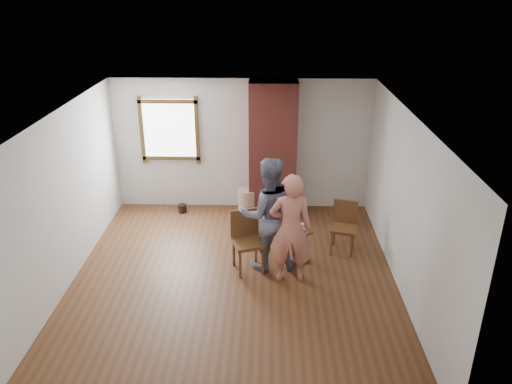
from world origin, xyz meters
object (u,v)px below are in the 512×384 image
man (268,214)px  dining_chair_right (344,224)px  person_pink (290,229)px  side_table (301,239)px  stoneware_crock (248,201)px  dining_chair_left (247,237)px

man → dining_chair_right: bearing=-166.6°
person_pink → side_table: bearing=-114.8°
stoneware_crock → man: (0.39, -1.97, 0.68)m
person_pink → stoneware_crock: bearing=-76.3°
stoneware_crock → person_pink: size_ratio=0.29×
person_pink → man: bearing=-50.6°
man → person_pink: size_ratio=1.06×
stoneware_crock → dining_chair_right: bearing=-39.6°
stoneware_crock → person_pink: bearing=-72.7°
dining_chair_right → person_pink: (-0.95, -0.94, 0.38)m
dining_chair_right → man: 1.48m
dining_chair_left → person_pink: person_pink is taller
dining_chair_left → person_pink: (0.67, -0.31, 0.32)m
side_table → man: man is taller
side_table → dining_chair_left: bearing=-165.2°
stoneware_crock → side_table: (0.94, -1.79, 0.15)m
side_table → person_pink: size_ratio=0.34×
dining_chair_right → side_table: size_ratio=1.46×
side_table → person_pink: bearing=-111.2°
stoneware_crock → man: 2.12m
stoneware_crock → man: bearing=-78.7°
stoneware_crock → dining_chair_left: size_ratio=0.52×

